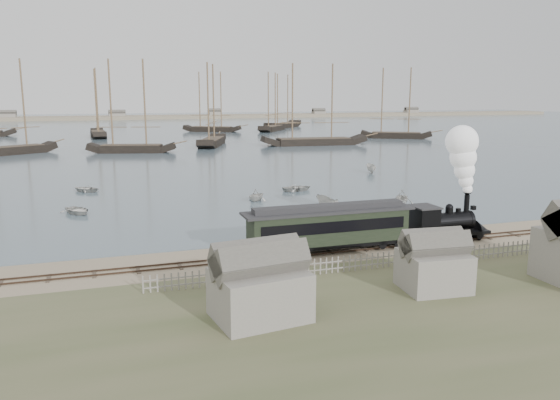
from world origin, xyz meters
name	(u,v)px	position (x,y,z in m)	size (l,w,h in m)	color
ground	(331,244)	(0.00, 0.00, 0.00)	(600.00, 600.00, 0.00)	tan
harbor_water	(152,128)	(0.00, 170.00, 0.03)	(600.00, 336.00, 0.06)	#4A5E69
rail_track	(341,250)	(0.00, -2.00, 0.04)	(120.00, 1.80, 0.16)	#3D2C21
picket_fence_west	(285,278)	(-6.50, -7.00, 0.00)	(19.00, 0.10, 1.20)	gray
picket_fence_east	(515,256)	(12.50, -7.50, 0.00)	(15.00, 0.10, 1.20)	gray
shed_left	(260,318)	(-10.00, -13.00, 0.00)	(5.00, 4.00, 4.10)	gray
shed_mid	(433,289)	(2.00, -12.00, 0.00)	(4.00, 3.50, 3.60)	gray
far_spit	(138,119)	(0.00, 250.00, 0.00)	(500.00, 20.00, 1.80)	gray
locomotive	(460,190)	(11.07, -2.00, 4.41)	(7.67, 2.86, 9.56)	black
passenger_coach	(329,226)	(-1.11, -2.00, 2.15)	(14.00, 2.70, 3.40)	black
beached_dinghy	(284,243)	(-4.07, 0.32, 0.36)	(3.51, 2.51, 0.73)	beige
rowboat_0	(78,210)	(-20.83, 19.21, 0.45)	(3.77, 2.69, 0.78)	beige
rowboat_1	(256,195)	(-0.93, 20.15, 0.80)	(2.79, 2.41, 1.47)	beige
rowboat_2	(327,203)	(5.07, 13.04, 0.78)	(3.74, 1.41, 1.44)	beige
rowboat_3	(297,188)	(6.02, 25.15, 0.46)	(3.91, 2.79, 0.81)	beige
rowboat_4	(402,198)	(14.03, 12.41, 0.97)	(3.47, 2.99, 1.83)	beige
rowboat_5	(371,169)	(22.94, 37.13, 0.75)	(3.57, 1.34, 1.38)	beige
rowboat_6	(85,189)	(-20.40, 33.27, 0.43)	(3.55, 2.53, 0.73)	beige
schooner_1	(8,106)	(-36.02, 85.48, 10.06)	(18.43, 4.25, 20.00)	black
schooner_2	(129,106)	(-11.94, 81.20, 10.06)	(18.59, 4.29, 20.00)	black
schooner_3	(211,104)	(7.92, 92.60, 10.06)	(20.99, 4.84, 20.00)	black
schooner_4	(314,104)	(32.29, 85.77, 10.06)	(26.27, 6.06, 20.00)	black
schooner_5	(397,103)	(62.44, 98.11, 10.06)	(19.96, 4.61, 20.00)	black
schooner_7	(96,103)	(-18.90, 129.18, 10.06)	(19.21, 4.43, 20.00)	black
schooner_8	(211,102)	(17.60, 142.25, 10.06)	(19.58, 4.52, 20.00)	black
schooner_9	(283,101)	(47.67, 156.41, 10.06)	(25.17, 5.81, 20.00)	black
schooner_10	(272,101)	(38.30, 140.21, 10.06)	(19.83, 4.58, 20.00)	black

